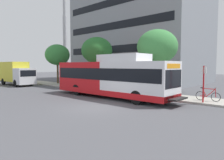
{
  "coord_description": "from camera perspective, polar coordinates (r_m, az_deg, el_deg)",
  "views": [
    {
      "loc": [
        -9.18,
        -9.87,
        2.76
      ],
      "look_at": [
        2.87,
        1.15,
        1.6
      ],
      "focal_mm": 33.0,
      "sensor_mm": 36.0,
      "label": 1
    }
  ],
  "objects": [
    {
      "name": "lattice_comm_tower",
      "position": [
        48.93,
        -12.93,
        12.58
      ],
      "size": [
        1.1,
        1.1,
        30.24
      ],
      "color": "#B7B7BC",
      "rests_on": "ground"
    },
    {
      "name": "street_tree_near_stop",
      "position": [
        20.03,
        12.41,
        8.97
      ],
      "size": [
        3.78,
        3.78,
        5.99
      ],
      "color": "#4C3823",
      "rests_on": "sidewalk_curb"
    },
    {
      "name": "bus_stop_sign_pole",
      "position": [
        15.85,
        24.02,
        -0.31
      ],
      "size": [
        0.1,
        0.36,
        2.6
      ],
      "color": "red",
      "rests_on": "sidewalk_curb"
    },
    {
      "name": "box_truck_background",
      "position": [
        31.7,
        -25.01,
        1.84
      ],
      "size": [
        2.32,
        7.01,
        3.25
      ],
      "color": "silver",
      "rests_on": "ground"
    },
    {
      "name": "apartment_tower_backdrop",
      "position": [
        37.41,
        7.77,
        18.36
      ],
      "size": [
        13.83,
        20.97,
        24.04
      ],
      "color": "gray",
      "rests_on": "ground"
    },
    {
      "name": "ground_plane",
      "position": [
        20.28,
        -20.23,
        -4.01
      ],
      "size": [
        120.0,
        120.0,
        0.0
      ],
      "primitive_type": "plane",
      "color": "#4C4C51"
    },
    {
      "name": "transit_bus",
      "position": [
        17.63,
        -0.29,
        0.63
      ],
      "size": [
        2.58,
        12.25,
        3.65
      ],
      "color": "white",
      "rests_on": "ground"
    },
    {
      "name": "bicycle_parked",
      "position": [
        16.81,
        25.02,
        -3.83
      ],
      "size": [
        0.52,
        1.76,
        1.02
      ],
      "color": "black",
      "rests_on": "sidewalk_curb"
    },
    {
      "name": "street_tree_far_block",
      "position": [
        31.23,
        -14.89,
        6.75
      ],
      "size": [
        3.55,
        3.55,
        5.68
      ],
      "color": "#4C3823",
      "rests_on": "sidewalk_curb"
    },
    {
      "name": "sidewalk_curb",
      "position": [
        22.82,
        -2.0,
        -2.71
      ],
      "size": [
        3.0,
        56.0,
        0.14
      ],
      "primitive_type": "cube",
      "color": "#A8A399",
      "rests_on": "ground"
    },
    {
      "name": "street_tree_mid_block",
      "position": [
        25.3,
        -4.21,
        8.17
      ],
      "size": [
        3.76,
        3.76,
        6.05
      ],
      "color": "#4C3823",
      "rests_on": "sidewalk_curb"
    }
  ]
}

